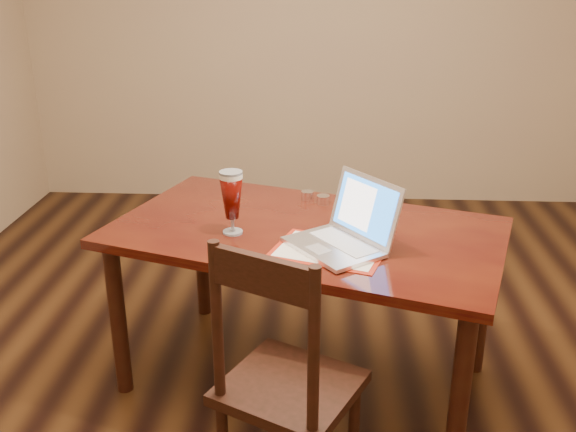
{
  "coord_description": "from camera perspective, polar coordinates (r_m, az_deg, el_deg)",
  "views": [
    {
      "loc": [
        0.03,
        -2.45,
        1.78
      ],
      "look_at": [
        -0.1,
        -0.04,
        0.83
      ],
      "focal_mm": 40.0,
      "sensor_mm": 36.0,
      "label": 1
    }
  ],
  "objects": [
    {
      "name": "ground",
      "position": [
        3.03,
        2.07,
        -14.5
      ],
      "size": [
        5.0,
        5.0,
        0.0
      ],
      "primitive_type": "plane",
      "color": "black",
      "rests_on": "ground"
    },
    {
      "name": "dining_chair",
      "position": [
        2.21,
        -0.3,
        -14.76
      ],
      "size": [
        0.56,
        0.56,
        1.01
      ],
      "rotation": [
        0.0,
        0.0,
        -0.47
      ],
      "color": "black",
      "rests_on": "ground"
    },
    {
      "name": "dining_table",
      "position": [
        2.71,
        1.54,
        -2.74
      ],
      "size": [
        1.8,
        1.36,
        1.01
      ],
      "rotation": [
        0.0,
        0.0,
        -0.32
      ],
      "color": "#491609",
      "rests_on": "ground"
    }
  ]
}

